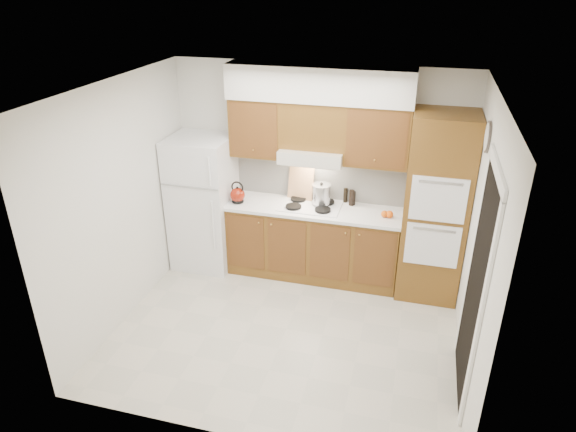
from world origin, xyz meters
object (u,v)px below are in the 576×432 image
at_px(fridge, 204,203).
at_px(kettle, 238,195).
at_px(oven_cabinet, 436,208).
at_px(stock_pot, 321,194).

relative_size(fridge, kettle, 9.44).
bearing_deg(fridge, kettle, -6.07).
relative_size(oven_cabinet, stock_pot, 9.49).
bearing_deg(kettle, stock_pot, 20.13).
xyz_separation_m(fridge, kettle, (0.49, -0.05, 0.18)).
bearing_deg(kettle, oven_cabinet, 11.84).
height_order(fridge, oven_cabinet, oven_cabinet).
xyz_separation_m(fridge, oven_cabinet, (2.85, 0.03, 0.24)).
bearing_deg(fridge, stock_pot, 5.11).
bearing_deg(oven_cabinet, kettle, -177.89).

